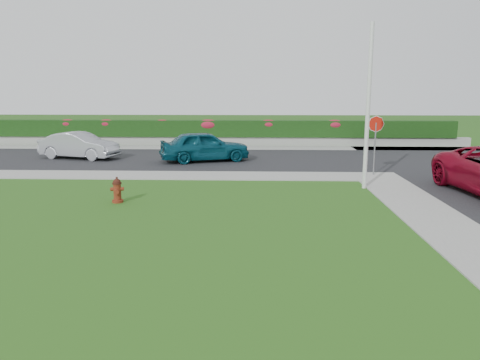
{
  "coord_description": "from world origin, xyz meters",
  "views": [
    {
      "loc": [
        1.75,
        -11.2,
        3.74
      ],
      "look_at": [
        1.23,
        3.47,
        0.9
      ],
      "focal_mm": 35.0,
      "sensor_mm": 36.0,
      "label": 1
    }
  ],
  "objects_px": {
    "fire_hydrant": "(117,190)",
    "sedan_silver": "(79,145)",
    "sedan_teal": "(205,146)",
    "utility_pole": "(368,108)",
    "stop_sign": "(376,131)"
  },
  "relations": [
    {
      "from": "fire_hydrant",
      "to": "sedan_silver",
      "type": "distance_m",
      "value": 11.07
    },
    {
      "from": "sedan_teal",
      "to": "sedan_silver",
      "type": "distance_m",
      "value": 6.99
    },
    {
      "from": "fire_hydrant",
      "to": "stop_sign",
      "type": "relative_size",
      "value": 0.33
    },
    {
      "from": "utility_pole",
      "to": "stop_sign",
      "type": "xyz_separation_m",
      "value": [
        1.03,
        2.77,
        -1.11
      ]
    },
    {
      "from": "utility_pole",
      "to": "stop_sign",
      "type": "distance_m",
      "value": 3.16
    },
    {
      "from": "sedan_teal",
      "to": "stop_sign",
      "type": "distance_m",
      "value": 8.83
    },
    {
      "from": "sedan_teal",
      "to": "utility_pole",
      "type": "distance_m",
      "value": 9.74
    },
    {
      "from": "sedan_silver",
      "to": "stop_sign",
      "type": "distance_m",
      "value": 15.57
    },
    {
      "from": "fire_hydrant",
      "to": "sedan_teal",
      "type": "height_order",
      "value": "sedan_teal"
    },
    {
      "from": "sedan_teal",
      "to": "utility_pole",
      "type": "height_order",
      "value": "utility_pole"
    },
    {
      "from": "sedan_teal",
      "to": "stop_sign",
      "type": "xyz_separation_m",
      "value": [
        7.92,
        -3.72,
        1.13
      ]
    },
    {
      "from": "fire_hydrant",
      "to": "sedan_silver",
      "type": "relative_size",
      "value": 0.2
    },
    {
      "from": "sedan_teal",
      "to": "sedan_silver",
      "type": "relative_size",
      "value": 1.07
    },
    {
      "from": "fire_hydrant",
      "to": "utility_pole",
      "type": "distance_m",
      "value": 9.61
    },
    {
      "from": "sedan_silver",
      "to": "utility_pole",
      "type": "bearing_deg",
      "value": -102.72
    }
  ]
}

